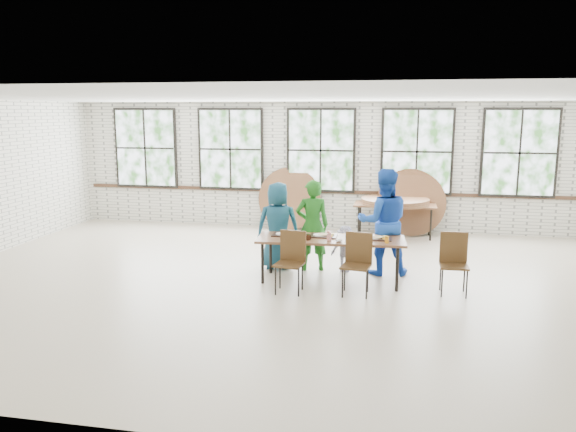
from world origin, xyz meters
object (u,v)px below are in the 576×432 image
chair_near_right (357,258)px  storage_table (395,206)px  chair_near_left (291,256)px  dining_table (331,241)px

chair_near_right → storage_table: chair_near_right is taller
chair_near_left → storage_table: (1.56, 4.26, 0.13)m
dining_table → chair_near_right: 0.70m
dining_table → chair_near_right: chair_near_right is taller
dining_table → storage_table: same height
dining_table → chair_near_left: 0.81m
chair_near_left → chair_near_right: size_ratio=1.00×
chair_near_right → storage_table: bearing=91.9°
dining_table → storage_table: bearing=70.9°
chair_near_left → dining_table: bearing=55.3°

